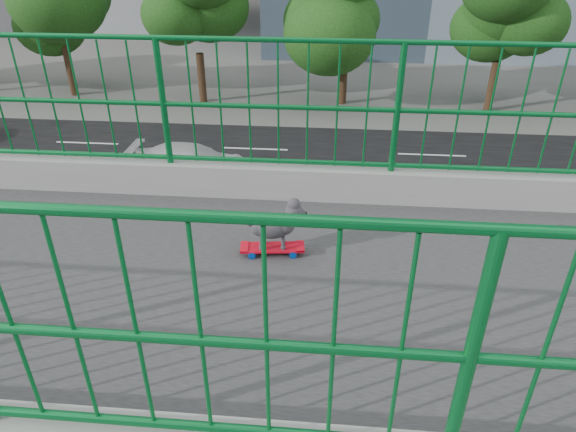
% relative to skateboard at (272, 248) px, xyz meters
% --- Properties ---
extents(road, '(18.00, 90.00, 0.02)m').
position_rel_skateboard_xyz_m(road, '(-12.56, -3.05, -7.04)').
color(road, black).
rests_on(road, ground).
extents(street_trees, '(5.30, 60.40, 7.26)m').
position_rel_skateboard_xyz_m(street_trees, '(-25.59, -1.99, -2.32)').
color(street_trees, black).
rests_on(street_trees, ground).
extents(skateboard, '(0.20, 0.50, 0.06)m').
position_rel_skateboard_xyz_m(skateboard, '(0.00, 0.00, 0.00)').
color(skateboard, red).
rests_on(skateboard, footbridge).
extents(poodle, '(0.22, 0.45, 0.37)m').
position_rel_skateboard_xyz_m(poodle, '(-0.00, 0.02, 0.22)').
color(poodle, '#312E34').
rests_on(poodle, skateboard).
extents(car_0, '(1.63, 4.05, 1.38)m').
position_rel_skateboard_xyz_m(car_0, '(-5.56, 0.28, -6.36)').
color(car_0, silver).
rests_on(car_0, ground).
extents(car_1, '(1.69, 4.86, 1.60)m').
position_rel_skateboard_xyz_m(car_1, '(-8.76, 5.01, -6.25)').
color(car_1, black).
rests_on(car_1, ground).
extents(car_3, '(2.02, 4.97, 1.44)m').
position_rel_skateboard_xyz_m(car_3, '(-15.16, -5.07, -6.33)').
color(car_3, silver).
rests_on(car_3, ground).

